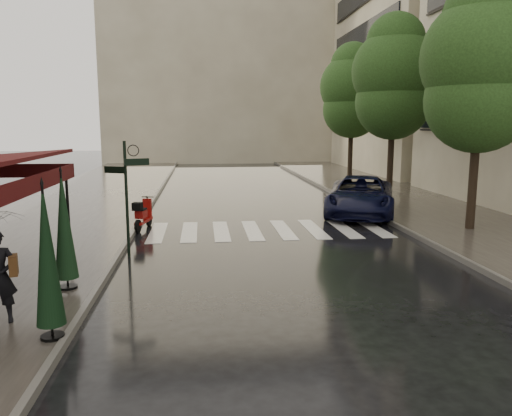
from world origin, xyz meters
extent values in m
plane|color=black|center=(0.00, 0.00, 0.00)|extent=(120.00, 120.00, 0.00)
cube|color=#38332D|center=(-4.50, 12.00, 0.06)|extent=(6.00, 60.00, 0.12)
cube|color=#38332D|center=(10.25, 12.00, 0.06)|extent=(5.50, 60.00, 0.12)
cube|color=#595651|center=(-1.45, 12.00, 0.07)|extent=(0.12, 60.00, 0.16)
cube|color=#595651|center=(7.45, 12.00, 0.07)|extent=(0.12, 60.00, 0.16)
cube|color=silver|center=(-0.70, 6.00, 0.01)|extent=(0.50, 3.20, 0.01)
cube|color=silver|center=(0.35, 6.00, 0.01)|extent=(0.50, 3.20, 0.01)
cube|color=silver|center=(1.40, 6.00, 0.01)|extent=(0.50, 3.20, 0.01)
cube|color=silver|center=(2.45, 6.00, 0.01)|extent=(0.50, 3.20, 0.01)
cube|color=silver|center=(3.50, 6.00, 0.01)|extent=(0.50, 3.20, 0.01)
cube|color=silver|center=(4.55, 6.00, 0.01)|extent=(0.50, 3.20, 0.01)
cube|color=silver|center=(5.60, 6.00, 0.01)|extent=(0.50, 3.20, 0.01)
cube|color=silver|center=(6.65, 6.00, 0.01)|extent=(0.50, 3.20, 0.01)
cube|color=#4B100A|center=(-2.52, -0.50, 2.35)|extent=(0.04, 7.00, 0.35)
cylinder|color=black|center=(-2.65, 2.75, 1.29)|extent=(0.07, 0.07, 2.35)
cylinder|color=black|center=(-1.20, 3.00, 1.55)|extent=(0.08, 0.08, 3.10)
cube|color=black|center=(-0.90, 3.00, 2.55)|extent=(0.62, 0.26, 0.18)
cube|color=black|center=(-1.48, 3.00, 2.35)|extent=(0.56, 0.29, 0.18)
cube|color=tan|center=(16.50, 26.00, 9.25)|extent=(8.00, 16.00, 18.50)
cube|color=tan|center=(3.00, 38.00, 10.00)|extent=(22.00, 6.00, 20.00)
cylinder|color=black|center=(9.60, 5.00, 2.25)|extent=(0.28, 0.28, 4.26)
sphere|color=#1D3513|center=(9.60, 5.00, 4.30)|extent=(3.40, 3.40, 3.40)
sphere|color=#1D3513|center=(9.60, 5.00, 5.59)|extent=(3.80, 3.80, 3.80)
sphere|color=#1D3513|center=(9.60, 5.00, 6.81)|extent=(2.60, 2.60, 2.60)
cylinder|color=black|center=(9.50, 12.00, 2.36)|extent=(0.28, 0.28, 4.48)
sphere|color=#1D3513|center=(9.50, 12.00, 4.52)|extent=(3.40, 3.40, 3.40)
sphere|color=#1D3513|center=(9.50, 12.00, 5.88)|extent=(3.80, 3.80, 3.80)
sphere|color=#1D3513|center=(9.50, 12.00, 7.16)|extent=(2.60, 2.60, 2.60)
cylinder|color=black|center=(9.70, 19.00, 2.30)|extent=(0.28, 0.28, 4.37)
sphere|color=#1D3513|center=(9.70, 19.00, 4.41)|extent=(3.40, 3.40, 3.40)
sphere|color=#1D3513|center=(9.70, 19.00, 5.74)|extent=(3.80, 3.80, 3.80)
sphere|color=#1D3513|center=(9.70, 19.00, 6.98)|extent=(2.60, 2.60, 2.60)
cube|color=#513015|center=(-2.48, -1.60, 1.12)|extent=(0.21, 0.33, 0.35)
cylinder|color=black|center=(-1.33, 5.99, 0.22)|extent=(0.18, 0.45, 0.45)
cylinder|color=black|center=(-1.08, 7.13, 0.22)|extent=(0.18, 0.45, 0.45)
cube|color=maroon|center=(-1.20, 6.58, 0.30)|extent=(0.51, 1.23, 0.09)
cube|color=maroon|center=(-1.25, 6.36, 0.57)|extent=(0.38, 0.56, 0.26)
cube|color=maroon|center=(-1.11, 6.99, 0.65)|extent=(0.31, 0.17, 0.70)
cylinder|color=black|center=(-1.09, 7.08, 1.04)|extent=(0.42, 0.12, 0.03)
cube|color=black|center=(-1.32, 6.02, 0.88)|extent=(0.35, 0.33, 0.26)
imported|color=black|center=(7.00, 8.56, 0.75)|extent=(4.19, 5.93, 1.50)
cylinder|color=black|center=(-1.65, -2.44, 0.14)|extent=(0.37, 0.37, 0.05)
cylinder|color=black|center=(-1.65, -2.44, 1.39)|extent=(0.04, 0.04, 2.44)
cone|color=black|center=(-1.65, -2.44, 1.51)|extent=(0.46, 0.46, 2.32)
cylinder|color=black|center=(-2.05, 0.10, 0.14)|extent=(0.39, 0.39, 0.05)
cylinder|color=black|center=(-2.05, 0.10, 1.38)|extent=(0.04, 0.04, 2.42)
cone|color=black|center=(-2.05, 0.10, 1.50)|extent=(0.47, 0.47, 2.30)
camera|label=1|loc=(0.79, -10.34, 3.52)|focal=35.00mm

